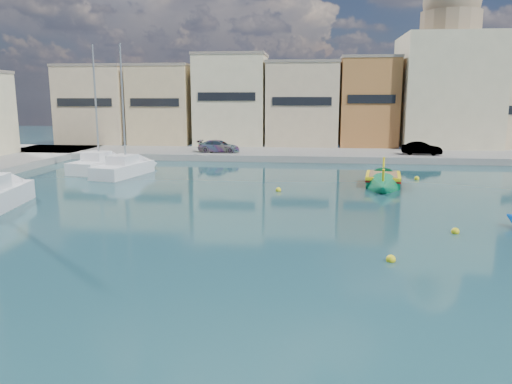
% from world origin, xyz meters
% --- Properties ---
extents(ground, '(160.00, 160.00, 0.00)m').
position_xyz_m(ground, '(0.00, 0.00, 0.00)').
color(ground, '#112A34').
rests_on(ground, ground).
extents(north_quay, '(80.00, 8.00, 0.60)m').
position_xyz_m(north_quay, '(0.00, 32.00, 0.30)').
color(north_quay, gray).
rests_on(north_quay, ground).
extents(north_townhouses, '(83.20, 7.87, 10.19)m').
position_xyz_m(north_townhouses, '(6.68, 39.36, 5.00)').
color(north_townhouses, '#CCB48D').
rests_on(north_townhouses, ground).
extents(church_block, '(10.00, 10.00, 19.10)m').
position_xyz_m(church_block, '(10.00, 40.00, 8.41)').
color(church_block, beige).
rests_on(church_block, ground).
extents(parked_cars, '(23.59, 1.95, 1.22)m').
position_xyz_m(parked_cars, '(-7.80, 30.50, 1.19)').
color(parked_cars, '#4C1919').
rests_on(parked_cars, north_quay).
extents(luzzu_green, '(3.40, 8.91, 2.74)m').
position_xyz_m(luzzu_green, '(0.41, 16.71, 0.29)').
color(luzzu_green, '#0A7142').
rests_on(luzzu_green, ground).
extents(yacht_north, '(3.93, 8.38, 10.79)m').
position_xyz_m(yacht_north, '(-18.74, 20.41, 0.43)').
color(yacht_north, white).
rests_on(yacht_north, ground).
extents(yacht_midnorth, '(3.35, 7.94, 10.92)m').
position_xyz_m(yacht_midnorth, '(-21.83, 22.24, 0.43)').
color(yacht_midnorth, white).
rests_on(yacht_midnorth, ground).
extents(yacht_mid, '(4.24, 10.33, 12.66)m').
position_xyz_m(yacht_mid, '(-22.40, 8.41, 0.50)').
color(yacht_mid, white).
rests_on(yacht_mid, ground).
extents(mooring_buoys, '(19.17, 23.88, 0.36)m').
position_xyz_m(mooring_buoys, '(1.91, 6.34, 0.08)').
color(mooring_buoys, yellow).
rests_on(mooring_buoys, ground).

